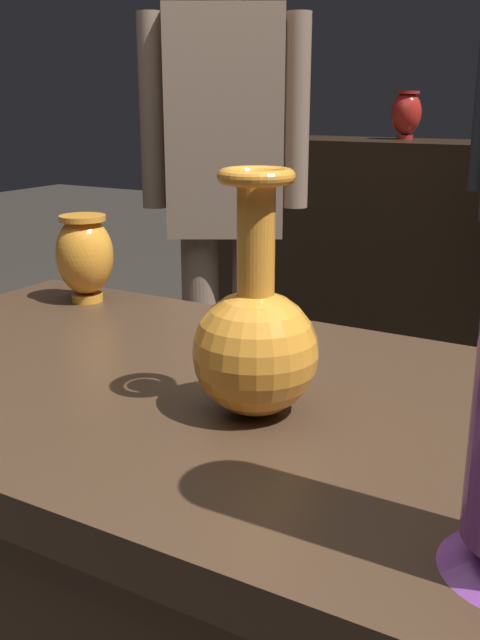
{
  "coord_description": "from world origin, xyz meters",
  "views": [
    {
      "loc": [
        0.44,
        -0.72,
        1.15
      ],
      "look_at": [
        0.03,
        -0.02,
        0.9
      ],
      "focal_mm": 40.98,
      "sensor_mm": 36.0,
      "label": 1
    }
  ],
  "objects": [
    {
      "name": "vase_centerpiece",
      "position": [
        0.06,
        -0.04,
        0.89
      ],
      "size": [
        0.14,
        0.14,
        0.28
      ],
      "color": "orange",
      "rests_on": "display_plinth"
    },
    {
      "name": "vase_right_accent",
      "position": [
        -0.43,
        0.23,
        0.88
      ],
      "size": [
        0.1,
        0.1,
        0.15
      ],
      "color": "orange",
      "rests_on": "display_plinth"
    },
    {
      "name": "shelf_vase_left",
      "position": [
        -0.52,
        2.28,
        1.09
      ],
      "size": [
        0.12,
        0.12,
        0.19
      ],
      "color": "red",
      "rests_on": "back_display_shelf"
    },
    {
      "name": "visitor_near_left",
      "position": [
        -0.65,
        1.07,
        0.92
      ],
      "size": [
        0.42,
        0.32,
        1.57
      ],
      "rotation": [
        0.0,
        0.0,
        3.67
      ],
      "color": "#846B56",
      "rests_on": "ground_plane"
    }
  ]
}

